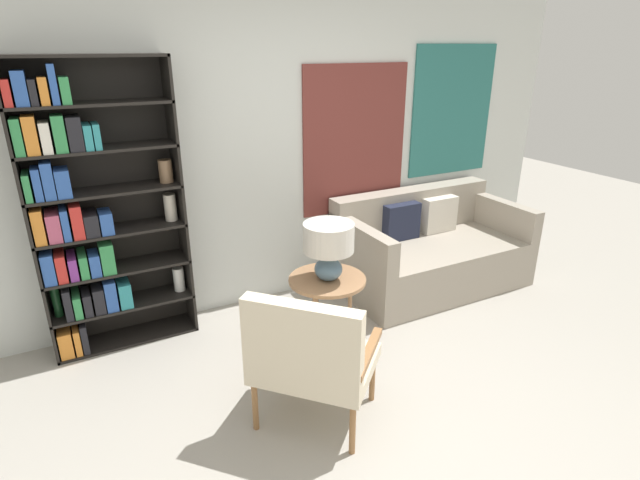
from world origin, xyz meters
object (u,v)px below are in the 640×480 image
at_px(couch, 429,251).
at_px(table_lamp, 329,244).
at_px(armchair, 309,354).
at_px(side_table, 327,285).
at_px(bookshelf, 90,215).

xyz_separation_m(couch, table_lamp, (-1.38, -0.54, 0.52)).
relative_size(armchair, side_table, 1.56).
xyz_separation_m(bookshelf, side_table, (1.44, -0.81, -0.52)).
bearing_deg(bookshelf, couch, -6.08).
bearing_deg(couch, bookshelf, 173.92).
xyz_separation_m(armchair, side_table, (0.50, 0.70, 0.01)).
bearing_deg(armchair, side_table, 54.71).
distance_m(bookshelf, table_lamp, 1.67).
relative_size(side_table, table_lamp, 1.34).
bearing_deg(armchair, table_lamp, 54.04).
bearing_deg(table_lamp, side_table, 81.65).
relative_size(couch, table_lamp, 4.05).
distance_m(couch, table_lamp, 1.57).
distance_m(armchair, table_lamp, 0.91).
height_order(couch, side_table, couch).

